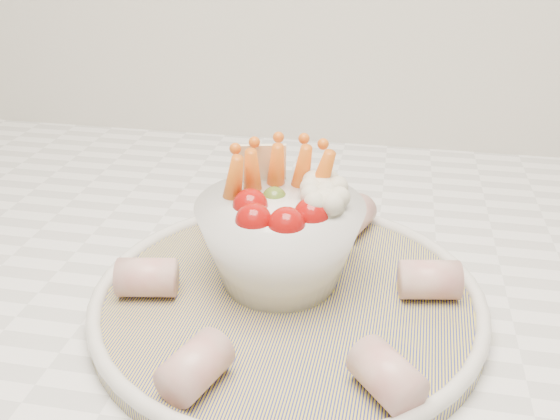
# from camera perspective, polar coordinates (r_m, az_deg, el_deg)

# --- Properties ---
(serving_platter) EXTENTS (0.33, 0.33, 0.02)m
(serving_platter) POSITION_cam_1_polar(r_m,az_deg,el_deg) (0.52, 0.72, -8.14)
(serving_platter) COLOR navy
(serving_platter) RESTS_ON kitchen_counter
(veggie_bowl) EXTENTS (0.14, 0.14, 0.11)m
(veggie_bowl) POSITION_cam_1_polar(r_m,az_deg,el_deg) (0.51, 0.10, -2.32)
(veggie_bowl) COLOR silver
(veggie_bowl) RESTS_ON serving_platter
(cured_meat_rolls) EXTENTS (0.28, 0.28, 0.03)m
(cured_meat_rolls) POSITION_cam_1_polar(r_m,az_deg,el_deg) (0.50, 0.73, -6.28)
(cured_meat_rolls) COLOR #B75953
(cured_meat_rolls) RESTS_ON serving_platter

